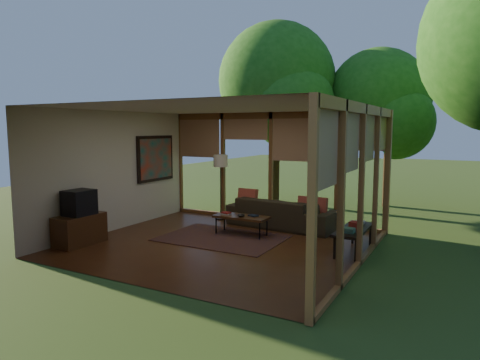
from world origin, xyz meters
The scene contains 25 objects.
floor centered at (0.00, 0.00, 0.00)m, with size 5.50×5.50×0.00m, color #582E17.
ceiling centered at (0.00, 0.00, 2.70)m, with size 5.50×5.50×0.00m, color white.
wall_left centered at (-2.75, 0.00, 1.35)m, with size 0.04×5.00×2.70m, color beige.
wall_front centered at (0.00, -2.50, 1.35)m, with size 5.50×0.04×2.70m, color beige.
window_wall_back centered at (0.00, 2.50, 1.35)m, with size 5.50×0.12×2.70m, color brown.
window_wall_right centered at (2.75, 0.00, 1.35)m, with size 0.12×5.00×2.70m, color brown.
tree_nw centered at (-0.97, 5.04, 3.73)m, with size 3.51×3.51×5.50m.
tree_ne centered at (1.83, 6.11, 3.15)m, with size 3.00×3.00×4.66m.
rug centered at (-0.21, 0.46, 0.01)m, with size 2.51×1.78×0.01m, color brown.
sofa centered at (0.38, 2.00, 0.34)m, with size 2.32×0.91×0.68m, color #322819.
pillow_left centered at (-0.37, 1.95, 0.61)m, with size 0.47×0.16×0.47m, color maroon.
pillow_right centered at (1.13, 1.95, 0.58)m, with size 0.40×0.13×0.40m, color maroon.
ct_book_lower centered at (-0.33, 0.85, 0.44)m, with size 0.20×0.15×0.03m, color #B3AAA2.
ct_book_upper centered at (-0.33, 0.85, 0.47)m, with size 0.18×0.14×0.03m, color maroon.
ct_book_side centered at (0.27, 0.98, 0.44)m, with size 0.20×0.15×0.03m, color black.
ct_bowl centered at (0.07, 0.80, 0.46)m, with size 0.16×0.16×0.07m, color black.
media_cabinet centered at (-2.47, -1.29, 0.30)m, with size 0.50×1.00×0.60m, color #4C2A14.
television centered at (-2.45, -1.29, 0.85)m, with size 0.45×0.55×0.50m, color black.
console_book_a centered at (2.40, 0.36, 0.50)m, with size 0.24×0.18×0.09m, color #325849.
console_book_b centered at (2.40, 0.81, 0.51)m, with size 0.24×0.18×0.11m, color maroon.
console_book_c centered at (2.40, 1.21, 0.48)m, with size 0.21×0.15×0.06m, color #B3AAA2.
floor_lamp centered at (-1.21, 2.09, 1.41)m, with size 0.36×0.36×1.65m.
coffee_table centered at (0.02, 0.90, 0.39)m, with size 1.20×0.50×0.43m.
side_console centered at (2.40, 0.76, 0.41)m, with size 0.60×1.40×0.46m.
wall_painting centered at (-2.71, 1.40, 1.55)m, with size 0.06×1.35×1.15m.
Camera 1 is at (4.30, -7.13, 2.30)m, focal length 32.00 mm.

